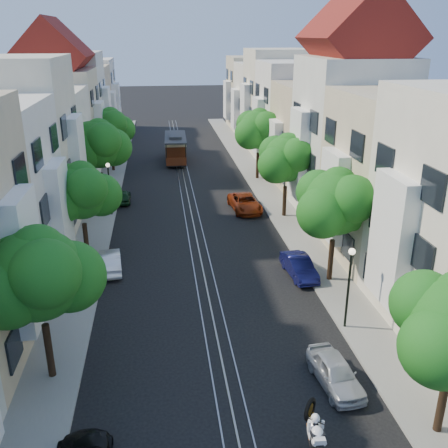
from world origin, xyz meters
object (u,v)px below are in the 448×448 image
object	(u,v)px
tree_w_a	(40,277)
parked_car_e_near	(335,372)
lamp_west	(109,181)
parked_car_w_far	(123,196)
parked_car_e_mid	(299,267)
sportbike_rider	(315,434)
cable_car	(176,146)
parked_car_w_mid	(110,261)
tree_e_d	(259,130)
parked_car_e_far	(245,203)
tree_w_b	(82,193)
lamp_east	(350,276)
tree_e_b	(337,204)
tree_w_c	(99,145)
tree_e_c	(287,160)
tree_w_d	(111,127)

from	to	relation	value
tree_w_a	parked_car_e_near	xyz separation A→B (m)	(11.54, -1.95, -4.13)
lamp_west	parked_car_w_far	size ratio (longest dim) A/B	1.30
parked_car_e_mid	parked_car_w_far	distance (m)	19.11
lamp_west	sportbike_rider	size ratio (longest dim) A/B	1.91
cable_car	parked_car_w_mid	world-z (taller)	cable_car
tree_e_d	lamp_west	size ratio (longest dim) A/B	1.65
parked_car_e_mid	parked_car_w_mid	world-z (taller)	parked_car_e_mid
cable_car	parked_car_e_far	distance (m)	18.32
tree_w_b	parked_car_w_mid	bearing A→B (deg)	-51.82
lamp_east	cable_car	bearing A→B (deg)	100.85
cable_car	parked_car_w_far	bearing A→B (deg)	-108.26
tree_e_b	parked_car_w_far	xyz separation A→B (m)	(-12.86, 16.33, -4.19)
tree_w_c	parked_car_e_mid	xyz separation A→B (m)	(12.74, -15.15, -4.46)
lamp_east	sportbike_rider	size ratio (longest dim) A/B	1.91
tree_e_c	sportbike_rider	bearing A→B (deg)	-101.61
parked_car_w_far	tree_e_b	bearing A→B (deg)	126.32
sportbike_rider	parked_car_e_mid	xyz separation A→B (m)	(3.16, 13.34, -0.38)
tree_w_b	tree_w_c	size ratio (longest dim) A/B	0.88
tree_w_b	lamp_east	bearing A→B (deg)	-36.58
tree_w_b	sportbike_rider	bearing A→B (deg)	-61.30
sportbike_rider	parked_car_e_near	bearing A→B (deg)	63.57
tree_w_c	parked_car_e_near	xyz separation A→B (m)	(11.54, -24.95, -4.47)
tree_e_b	cable_car	bearing A→B (deg)	104.27
lamp_east	parked_car_w_far	world-z (taller)	lamp_east
tree_e_d	tree_w_d	size ratio (longest dim) A/B	1.05
tree_w_a	lamp_west	xyz separation A→B (m)	(0.84, 20.02, -1.89)
lamp_east	sportbike_rider	xyz separation A→B (m)	(-3.86, -7.51, -1.86)
tree_e_c	tree_w_a	world-z (taller)	tree_w_a
cable_car	parked_car_w_mid	bearing A→B (deg)	-99.00
tree_w_d	parked_car_w_far	distance (m)	11.51
tree_e_d	lamp_west	world-z (taller)	tree_e_d
tree_e_d	tree_w_b	size ratio (longest dim) A/B	1.09
tree_e_c	parked_car_e_near	world-z (taller)	tree_e_c
tree_w_c	sportbike_rider	size ratio (longest dim) A/B	3.26
tree_e_d	tree_e_c	bearing A→B (deg)	-90.00
cable_car	lamp_east	bearing A→B (deg)	-77.64
parked_car_e_far	parked_car_w_far	distance (m)	10.57
tree_e_c	parked_car_w_far	xyz separation A→B (m)	(-12.86, 5.33, -4.05)
tree_w_d	tree_w_c	bearing A→B (deg)	-90.00
cable_car	tree_e_c	bearing A→B (deg)	-66.80
tree_e_c	cable_car	bearing A→B (deg)	111.68
tree_e_d	tree_w_a	size ratio (longest dim) A/B	1.02
parked_car_e_far	parked_car_e_mid	bearing A→B (deg)	-89.08
tree_w_c	tree_w_d	world-z (taller)	tree_w_c
parked_car_e_near	parked_car_e_far	xyz separation A→B (m)	(0.00, 21.86, 0.04)
tree_w_d	parked_car_w_far	xyz separation A→B (m)	(1.54, -10.67, -4.05)
tree_e_d	tree_w_b	xyz separation A→B (m)	(-14.40, -17.00, -0.47)
tree_e_b	tree_w_b	size ratio (longest dim) A/B	1.07
tree_e_c	tree_w_b	size ratio (longest dim) A/B	1.04
tree_w_d	lamp_east	world-z (taller)	tree_w_d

